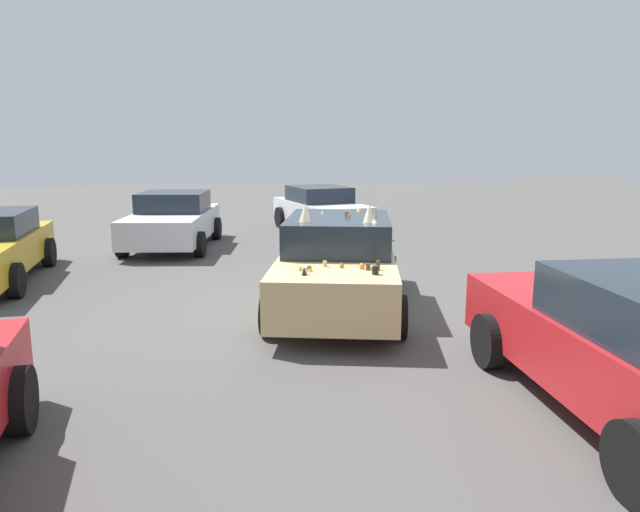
{
  "coord_description": "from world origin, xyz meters",
  "views": [
    {
      "loc": [
        -8.98,
        2.57,
        2.71
      ],
      "look_at": [
        0.0,
        0.3,
        0.9
      ],
      "focal_mm": 32.97,
      "sensor_mm": 36.0,
      "label": 1
    }
  ],
  "objects": [
    {
      "name": "ground_plane",
      "position": [
        0.0,
        0.0,
        0.0
      ],
      "size": [
        60.0,
        60.0,
        0.0
      ],
      "primitive_type": "plane",
      "color": "#514F4C"
    },
    {
      "name": "art_car_decorated",
      "position": [
        0.03,
        -0.01,
        0.76
      ],
      "size": [
        4.86,
        3.11,
        1.79
      ],
      "rotation": [
        0.0,
        0.0,
        2.82
      ],
      "color": "#D8BC7F",
      "rests_on": "ground"
    },
    {
      "name": "parked_sedan_far_right",
      "position": [
        8.39,
        -1.84,
        0.69
      ],
      "size": [
        4.35,
        2.42,
        1.36
      ],
      "rotation": [
        0.0,
        0.0,
        3.29
      ],
      "color": "white",
      "rests_on": "ground"
    },
    {
      "name": "parked_sedan_near_left",
      "position": [
        -4.47,
        -1.79,
        0.74
      ],
      "size": [
        4.67,
        2.42,
        1.49
      ],
      "rotation": [
        0.0,
        0.0,
        -0.12
      ],
      "color": "red",
      "rests_on": "ground"
    },
    {
      "name": "parked_sedan_behind_right",
      "position": [
        6.58,
        2.57,
        0.7
      ],
      "size": [
        4.48,
        2.72,
        1.42
      ],
      "rotation": [
        0.0,
        0.0,
        2.92
      ],
      "color": "silver",
      "rests_on": "ground"
    }
  ]
}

